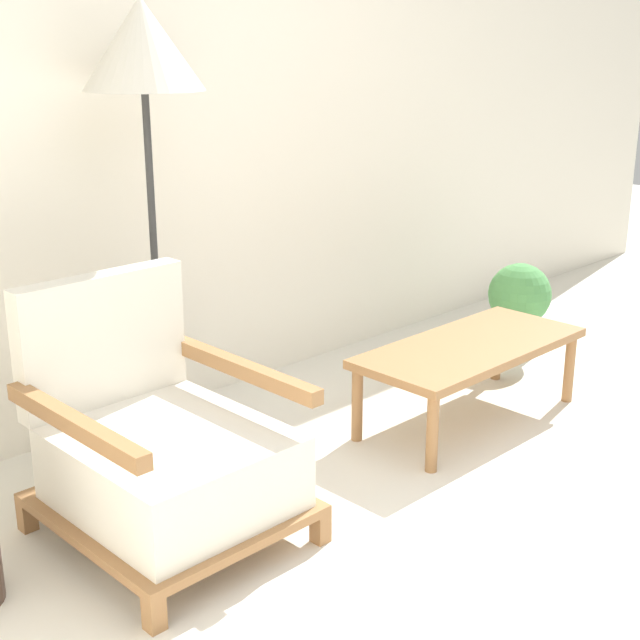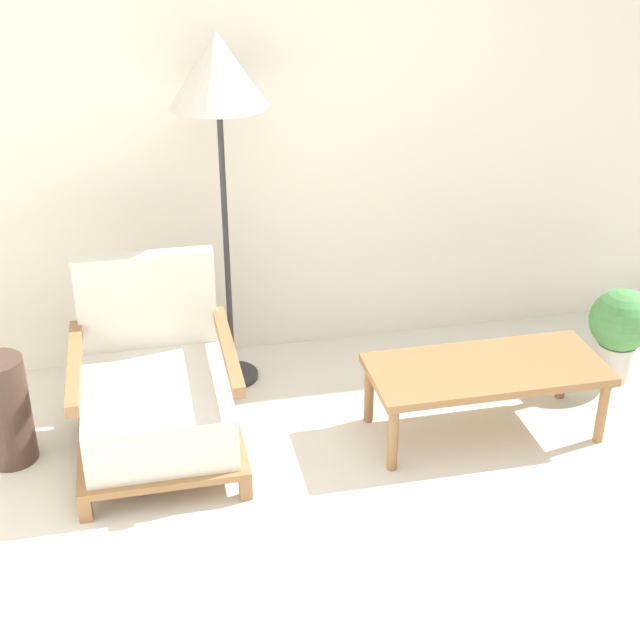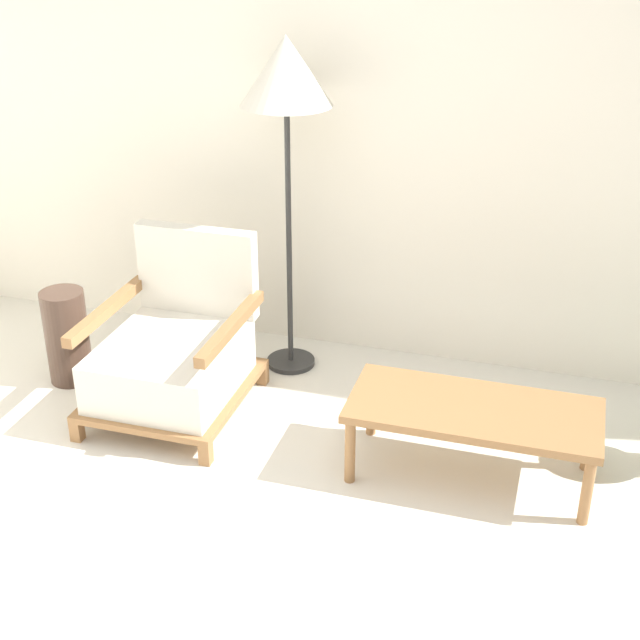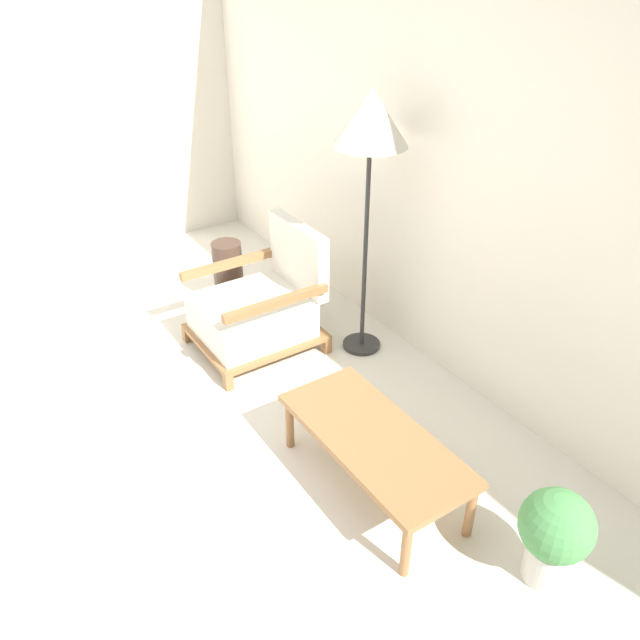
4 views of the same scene
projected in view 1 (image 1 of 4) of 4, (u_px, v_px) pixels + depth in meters
The scene contains 6 objects.
ground_plane at pixel (633, 617), 2.42m from camera, with size 14.00×14.00×0.00m, color silver.
wall_back at pixel (156, 79), 3.45m from camera, with size 8.00×0.06×2.70m.
armchair at pixel (161, 450), 2.76m from camera, with size 0.67×0.76×0.79m.
floor_lamp at pixel (143, 60), 3.03m from camera, with size 0.42×0.42×1.64m.
coffee_table at pixel (470, 352), 3.58m from camera, with size 1.01×0.45×0.33m.
potted_plant at pixel (519, 302), 4.33m from camera, with size 0.30×0.30×0.47m.
Camera 1 is at (-2.05, -0.87, 1.50)m, focal length 50.00 mm.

